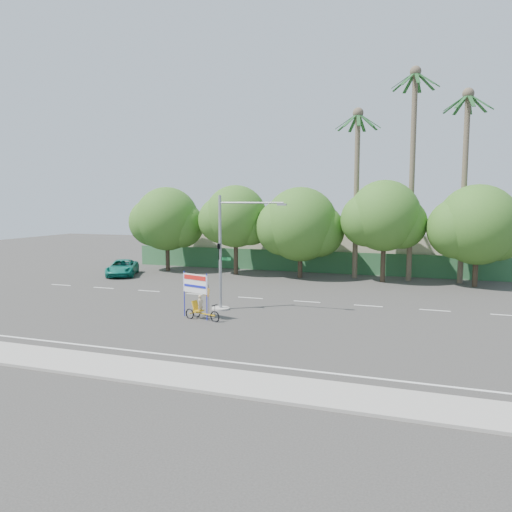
% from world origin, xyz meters
% --- Properties ---
extents(ground, '(120.00, 120.00, 0.00)m').
position_xyz_m(ground, '(0.00, 0.00, 0.00)').
color(ground, '#33302D').
rests_on(ground, ground).
extents(sidewalk_near, '(50.00, 2.40, 0.12)m').
position_xyz_m(sidewalk_near, '(0.00, -7.50, 0.06)').
color(sidewalk_near, gray).
rests_on(sidewalk_near, ground).
extents(fence, '(38.00, 0.08, 2.00)m').
position_xyz_m(fence, '(0.00, 21.50, 1.00)').
color(fence, '#336B3D').
rests_on(fence, ground).
extents(building_left, '(12.00, 8.00, 4.00)m').
position_xyz_m(building_left, '(-10.00, 26.00, 2.00)').
color(building_left, beige).
rests_on(building_left, ground).
extents(building_right, '(14.00, 8.00, 3.60)m').
position_xyz_m(building_right, '(8.00, 26.00, 1.80)').
color(building_right, beige).
rests_on(building_right, ground).
extents(tree_far_left, '(7.14, 6.00, 7.96)m').
position_xyz_m(tree_far_left, '(-14.05, 18.00, 4.76)').
color(tree_far_left, '#473828').
rests_on(tree_far_left, ground).
extents(tree_left, '(6.66, 5.60, 8.07)m').
position_xyz_m(tree_left, '(-7.05, 18.00, 5.06)').
color(tree_left, '#473828').
rests_on(tree_left, ground).
extents(tree_center, '(7.62, 6.40, 7.85)m').
position_xyz_m(tree_center, '(-1.05, 18.00, 4.47)').
color(tree_center, '#473828').
rests_on(tree_center, ground).
extents(tree_right, '(6.90, 5.80, 8.36)m').
position_xyz_m(tree_right, '(5.95, 18.00, 5.24)').
color(tree_right, '#473828').
rests_on(tree_right, ground).
extents(tree_far_right, '(7.38, 6.20, 7.94)m').
position_xyz_m(tree_far_right, '(12.95, 18.00, 4.64)').
color(tree_far_right, '#473828').
rests_on(tree_far_right, ground).
extents(palm_tall, '(3.73, 3.79, 17.45)m').
position_xyz_m(palm_tall, '(8.00, 19.50, 10.46)').
color(palm_tall, '#70604C').
rests_on(palm_tall, ground).
extents(palm_mid, '(3.73, 3.79, 15.45)m').
position_xyz_m(palm_mid, '(12.00, 19.50, 9.40)').
color(palm_mid, '#70604C').
rests_on(palm_mid, ground).
extents(palm_short, '(3.73, 3.79, 14.45)m').
position_xyz_m(palm_short, '(3.50, 19.50, 8.86)').
color(palm_short, '#70604C').
rests_on(palm_short, ground).
extents(traffic_signal, '(4.72, 1.10, 7.00)m').
position_xyz_m(traffic_signal, '(-2.20, 3.98, 2.92)').
color(traffic_signal, gray).
rests_on(traffic_signal, ground).
extents(trike_billboard, '(2.61, 1.11, 2.67)m').
position_xyz_m(trike_billboard, '(-2.66, 1.26, 1.08)').
color(trike_billboard, black).
rests_on(trike_billboard, ground).
extents(pickup_truck, '(4.23, 5.59, 1.41)m').
position_xyz_m(pickup_truck, '(-16.34, 13.97, 0.71)').
color(pickup_truck, '#117765').
rests_on(pickup_truck, ground).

